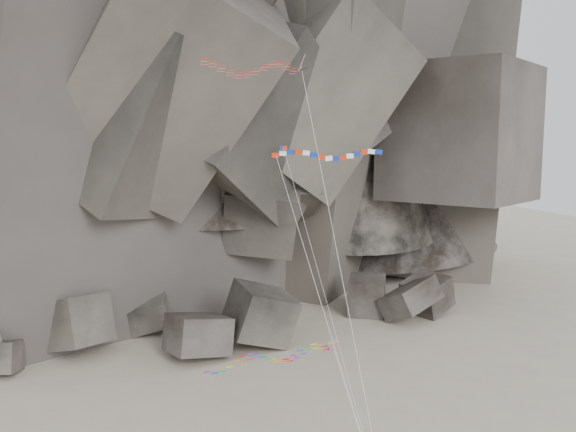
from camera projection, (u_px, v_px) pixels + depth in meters
name	position (u px, v px, depth m)	size (l,w,h in m)	color
headland	(170.00, 47.00, 113.79)	(110.00, 70.00, 84.00)	#514B42
boulder_field	(229.00, 323.00, 85.03)	(68.75, 19.23, 9.36)	#47423F
delta_kite	(248.00, 67.00, 52.90)	(9.98, 19.32, 33.09)	red
banner_kite	(328.00, 157.00, 54.94)	(9.28, 18.08, 24.93)	red
parafoil_kite	(267.00, 357.00, 51.50)	(11.96, 13.08, 9.17)	#D8BD0C
pennant_kite	(304.00, 223.00, 51.66)	(1.22, 17.33, 25.21)	red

